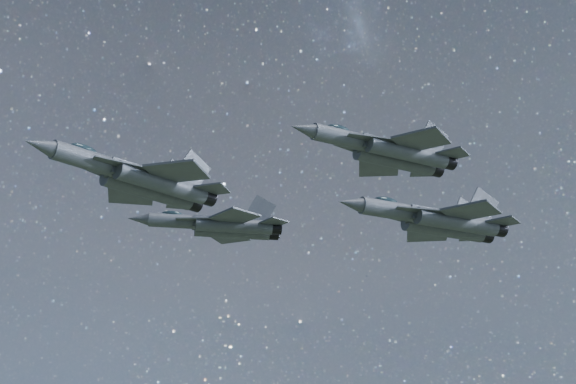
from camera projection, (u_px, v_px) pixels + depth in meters
name	position (u px, v px, depth m)	size (l,w,h in m)	color
jet_lead	(141.00, 179.00, 68.50)	(18.38, 12.32, 4.65)	#373C44
jet_left	(221.00, 226.00, 86.25)	(17.22, 11.72, 4.33)	#373C44
jet_right	(388.00, 151.00, 63.21)	(15.05, 10.65, 3.82)	#373C44
jet_slot	(437.00, 220.00, 82.81)	(19.86, 14.18, 5.08)	#373C44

